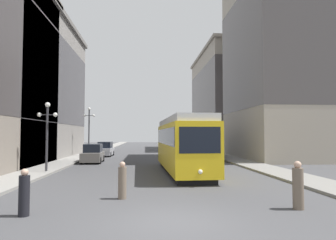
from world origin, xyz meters
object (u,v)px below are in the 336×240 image
at_px(streetcar, 182,143).
at_px(lamp_post_left_near, 47,125).
at_px(transit_bus, 200,141).
at_px(parked_car_left_near, 105,149).
at_px(pedestrian_crossing_near, 122,181).
at_px(lamp_post_left_far, 89,124).
at_px(parked_car_left_mid, 93,154).
at_px(pedestrian_crossing_far, 24,194).
at_px(pedestrian_on_sidewalk, 298,187).

relative_size(streetcar, lamp_post_left_near, 2.51).
bearing_deg(transit_bus, parked_car_left_near, 161.07).
height_order(streetcar, pedestrian_crossing_near, streetcar).
height_order(transit_bus, lamp_post_left_far, lamp_post_left_far).
xyz_separation_m(transit_bus, lamp_post_left_near, (-13.50, -13.08, 1.45)).
relative_size(parked_car_left_near, pedestrian_crossing_near, 2.80).
height_order(pedestrian_crossing_near, lamp_post_left_near, lamp_post_left_near).
xyz_separation_m(streetcar, pedestrian_crossing_near, (-3.65, -8.56, -1.37)).
height_order(parked_car_left_mid, lamp_post_left_near, lamp_post_left_near).
xyz_separation_m(pedestrian_crossing_far, lamp_post_left_near, (-2.93, 11.38, 2.67)).
bearing_deg(pedestrian_crossing_near, parked_car_left_near, -154.53).
bearing_deg(lamp_post_left_near, pedestrian_crossing_far, -75.59).
bearing_deg(pedestrian_crossing_far, lamp_post_left_near, -116.04).
relative_size(parked_car_left_near, lamp_post_left_near, 0.90).
relative_size(pedestrian_crossing_near, pedestrian_on_sidewalk, 0.90).
xyz_separation_m(parked_car_left_near, lamp_post_left_near, (-1.90, -16.83, 2.56)).
bearing_deg(lamp_post_left_far, lamp_post_left_near, -90.00).
bearing_deg(streetcar, pedestrian_crossing_far, -123.10).
xyz_separation_m(streetcar, lamp_post_left_far, (-9.65, 16.29, 1.94)).
xyz_separation_m(parked_car_left_near, parked_car_left_mid, (-0.00, -8.97, -0.00)).
relative_size(parked_car_left_near, pedestrian_crossing_far, 2.80).
bearing_deg(streetcar, transit_bus, 72.32).
bearing_deg(pedestrian_on_sidewalk, parked_car_left_near, -115.55).
xyz_separation_m(parked_car_left_near, pedestrian_crossing_far, (1.02, -28.21, -0.11)).
relative_size(parked_car_left_near, lamp_post_left_far, 0.74).
bearing_deg(parked_car_left_near, pedestrian_crossing_near, -79.60).
bearing_deg(pedestrian_on_sidewalk, pedestrian_crossing_near, -65.44).
bearing_deg(parked_car_left_near, transit_bus, -16.54).
bearing_deg(pedestrian_crossing_far, streetcar, -161.86).
bearing_deg(pedestrian_on_sidewalk, parked_car_left_mid, -107.14).
distance_m(pedestrian_on_sidewalk, lamp_post_left_far, 30.05).
bearing_deg(lamp_post_left_far, transit_bus, -11.87).
distance_m(streetcar, parked_car_left_near, 18.90).
distance_m(parked_car_left_near, parked_car_left_mid, 8.97).
xyz_separation_m(parked_car_left_mid, lamp_post_left_far, (-1.90, 8.06, 3.20)).
bearing_deg(lamp_post_left_far, pedestrian_crossing_far, -83.88).
bearing_deg(lamp_post_left_near, pedestrian_crossing_near, -56.08).
bearing_deg(parked_car_left_near, lamp_post_left_near, -95.10).
bearing_deg(streetcar, pedestrian_crossing_near, -114.78).
height_order(pedestrian_on_sidewalk, lamp_post_left_far, lamp_post_left_far).
bearing_deg(transit_bus, pedestrian_crossing_near, -109.86).
height_order(pedestrian_crossing_far, pedestrian_on_sidewalk, pedestrian_on_sidewalk).
bearing_deg(transit_bus, pedestrian_crossing_far, -114.42).
bearing_deg(pedestrian_crossing_far, pedestrian_on_sidewalk, 140.67).
bearing_deg(pedestrian_crossing_near, transit_bus, 177.61).
relative_size(transit_bus, pedestrian_crossing_far, 7.04).
bearing_deg(lamp_post_left_far, parked_car_left_mid, -76.75).
distance_m(parked_car_left_mid, pedestrian_crossing_near, 17.27).
xyz_separation_m(transit_bus, parked_car_left_near, (-11.60, 3.75, -1.10)).
relative_size(pedestrian_on_sidewalk, lamp_post_left_near, 0.36).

